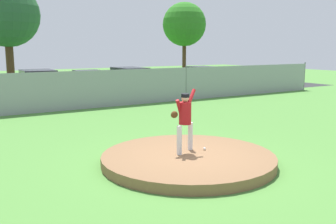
{
  "coord_description": "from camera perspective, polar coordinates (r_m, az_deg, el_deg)",
  "views": [
    {
      "loc": [
        -5.41,
        -7.72,
        2.95
      ],
      "look_at": [
        0.25,
        1.39,
        1.13
      ],
      "focal_mm": 40.4,
      "sensor_mm": 36.0,
      "label": 1
    }
  ],
  "objects": [
    {
      "name": "baseball",
      "position": [
        10.21,
        5.53,
        -5.53
      ],
      "size": [
        0.07,
        0.07,
        0.07
      ],
      "primitive_type": "sphere",
      "color": "white",
      "rests_on": "pitchers_mound"
    },
    {
      "name": "tree_bushy_near",
      "position": [
        32.35,
        -23.14,
        13.29
      ],
      "size": [
        4.94,
        4.94,
        7.95
      ],
      "color": "#4C331E",
      "rests_on": "ground_plane"
    },
    {
      "name": "asphalt_strip",
      "position": [
        23.06,
        -18.02,
        1.81
      ],
      "size": [
        44.0,
        7.0,
        0.01
      ],
      "primitive_type": "cube",
      "color": "#2B2B2D",
      "rests_on": "ground_plane"
    },
    {
      "name": "ground_plane",
      "position": [
        15.04,
        -10.14,
        -1.84
      ],
      "size": [
        80.0,
        80.0,
        0.0
      ],
      "primitive_type": "plane",
      "color": "#4C8438"
    },
    {
      "name": "pitchers_mound",
      "position": [
        9.84,
        3.06,
        -7.07
      ],
      "size": [
        4.46,
        4.46,
        0.25
      ],
      "primitive_type": "cylinder",
      "color": "brown",
      "rests_on": "ground_plane"
    },
    {
      "name": "parked_car_champagne",
      "position": [
        24.54,
        -5.76,
        4.6
      ],
      "size": [
        1.86,
        4.55,
        1.73
      ],
      "color": "tan",
      "rests_on": "ground_plane"
    },
    {
      "name": "parked_car_burgundy",
      "position": [
        22.87,
        -18.95,
        3.75
      ],
      "size": [
        2.08,
        4.32,
        1.73
      ],
      "color": "maroon",
      "rests_on": "ground_plane"
    },
    {
      "name": "chainlink_fence",
      "position": [
        18.63,
        -14.81,
        3.1
      ],
      "size": [
        34.12,
        0.07,
        1.97
      ],
      "color": "gray",
      "rests_on": "ground_plane"
    },
    {
      "name": "pitcher_youth",
      "position": [
        9.78,
        2.53,
        -0.7
      ],
      "size": [
        0.78,
        0.37,
        1.65
      ],
      "color": "silver",
      "rests_on": "pitchers_mound"
    },
    {
      "name": "parked_car_teal",
      "position": [
        23.59,
        -11.68,
        4.13
      ],
      "size": [
        2.02,
        4.37,
        1.61
      ],
      "color": "#146066",
      "rests_on": "ground_plane"
    },
    {
      "name": "tree_slender_far",
      "position": [
        37.07,
        2.49,
        13.05
      ],
      "size": [
        4.15,
        4.15,
        7.28
      ],
      "color": "#4C331E",
      "rests_on": "ground_plane"
    },
    {
      "name": "parked_car_red",
      "position": [
        27.91,
        5.38,
        5.11
      ],
      "size": [
        2.0,
        4.11,
        1.62
      ],
      "color": "#A81919",
      "rests_on": "ground_plane"
    }
  ]
}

